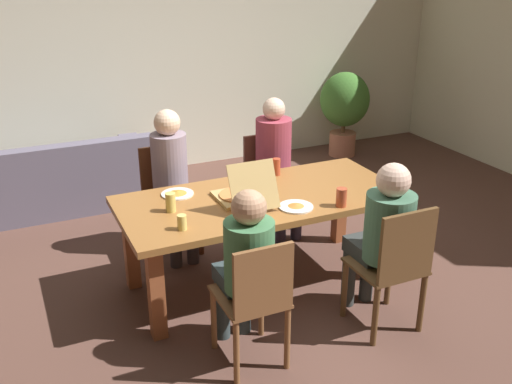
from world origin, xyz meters
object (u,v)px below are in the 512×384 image
(dining_table, at_px, (262,209))
(drinking_glass_0, at_px, (276,167))
(plate_0, at_px, (296,206))
(drinking_glass_3, at_px, (341,197))
(person_3, at_px, (245,260))
(chair_2, at_px, (269,175))
(potted_plant, at_px, (344,105))
(chair_0, at_px, (169,195))
(plate_1, at_px, (177,193))
(person_0, at_px, (172,173))
(pizza_box_0, at_px, (243,194))
(chair_1, at_px, (394,265))
(drinking_glass_2, at_px, (171,202))
(chair_3, at_px, (255,298))
(person_1, at_px, (383,230))
(drinking_glass_1, at_px, (182,222))
(couch, at_px, (56,183))
(person_2, at_px, (276,156))

(dining_table, relative_size, drinking_glass_0, 15.17)
(plate_0, distance_m, drinking_glass_3, 0.33)
(person_3, bearing_deg, chair_2, 59.94)
(potted_plant, bearing_deg, chair_0, -151.19)
(chair_2, distance_m, plate_1, 1.29)
(plate_0, relative_size, plate_1, 1.02)
(person_0, distance_m, pizza_box_0, 0.83)
(dining_table, relative_size, chair_1, 2.27)
(drinking_glass_3, relative_size, potted_plant, 0.13)
(person_3, xyz_separation_m, plate_1, (-0.10, 1.05, 0.06))
(drinking_glass_2, bearing_deg, chair_1, -38.43)
(chair_0, height_order, drinking_glass_0, chair_0)
(dining_table, bearing_deg, chair_3, -117.12)
(person_3, relative_size, potted_plant, 1.10)
(plate_1, bearing_deg, chair_0, 80.80)
(chair_0, relative_size, person_1, 0.75)
(chair_1, height_order, pizza_box_0, pizza_box_0)
(plate_1, xyz_separation_m, potted_plant, (2.81, 2.09, -0.09))
(drinking_glass_2, bearing_deg, chair_3, -76.06)
(drinking_glass_1, relative_size, drinking_glass_3, 0.76)
(drinking_glass_0, bearing_deg, drinking_glass_3, -79.60)
(person_0, distance_m, couch, 1.69)
(person_2, bearing_deg, pizza_box_0, -129.67)
(chair_0, distance_m, plate_1, 0.66)
(chair_1, relative_size, person_3, 0.80)
(drinking_glass_2, bearing_deg, person_0, 72.64)
(dining_table, relative_size, chair_0, 2.37)
(chair_2, bearing_deg, drinking_glass_3, -93.49)
(person_2, bearing_deg, couch, 142.85)
(person_0, bearing_deg, pizza_box_0, -68.56)
(plate_0, bearing_deg, potted_plant, 51.60)
(chair_3, height_order, pizza_box_0, pizza_box_0)
(drinking_glass_2, xyz_separation_m, drinking_glass_3, (1.13, -0.42, -0.00))
(chair_1, xyz_separation_m, drinking_glass_2, (-1.21, 0.96, 0.29))
(plate_0, relative_size, drinking_glass_3, 1.82)
(person_1, bearing_deg, dining_table, 123.28)
(dining_table, distance_m, couch, 2.53)
(drinking_glass_2, distance_m, drinking_glass_3, 1.21)
(person_2, relative_size, couch, 0.66)
(person_3, bearing_deg, plate_1, 95.28)
(pizza_box_0, xyz_separation_m, couch, (-1.10, 2.18, -0.51))
(person_3, bearing_deg, dining_table, 58.62)
(person_1, bearing_deg, person_3, 177.75)
(chair_0, distance_m, couch, 1.52)
(pizza_box_0, xyz_separation_m, drinking_glass_3, (0.60, -0.38, 0.02))
(person_3, xyz_separation_m, drinking_glass_0, (0.76, 1.12, 0.11))
(chair_2, xyz_separation_m, drinking_glass_2, (-1.21, -0.92, 0.31))
(drinking_glass_0, bearing_deg, person_1, -79.19)
(plate_1, xyz_separation_m, drinking_glass_1, (-0.15, -0.58, 0.04))
(person_1, height_order, drinking_glass_0, person_1)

